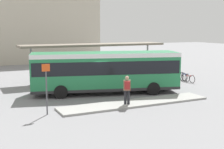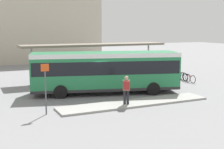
# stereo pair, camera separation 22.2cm
# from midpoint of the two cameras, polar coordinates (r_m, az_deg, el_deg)

# --- Properties ---
(ground_plane) EXTENTS (120.00, 120.00, 0.00)m
(ground_plane) POSITION_cam_midpoint_polar(r_m,az_deg,el_deg) (22.76, -1.47, -3.42)
(ground_plane) COLOR gray
(curb_island) EXTENTS (9.88, 1.80, 0.12)m
(curb_island) POSITION_cam_midpoint_polar(r_m,az_deg,el_deg) (19.61, 4.01, -5.22)
(curb_island) COLOR #9E9E99
(curb_island) RESTS_ON ground_plane
(city_bus) EXTENTS (10.76, 5.27, 2.97)m
(city_bus) POSITION_cam_midpoint_polar(r_m,az_deg,el_deg) (22.47, -1.46, 0.95)
(city_bus) COLOR #237A47
(city_bus) RESTS_ON ground_plane
(pedestrian_waiting) EXTENTS (0.52, 0.55, 1.74)m
(pedestrian_waiting) POSITION_cam_midpoint_polar(r_m,az_deg,el_deg) (18.79, 2.43, -2.51)
(pedestrian_waiting) COLOR #232328
(pedestrian_waiting) RESTS_ON curb_island
(bicycle_red) EXTENTS (0.48, 1.63, 0.70)m
(bicycle_red) POSITION_cam_midpoint_polar(r_m,az_deg,el_deg) (27.92, 13.57, -0.68)
(bicycle_red) COLOR black
(bicycle_red) RESTS_ON ground_plane
(bicycle_blue) EXTENTS (0.48, 1.74, 0.76)m
(bicycle_blue) POSITION_cam_midpoint_polar(r_m,az_deg,el_deg) (28.46, 12.85, -0.42)
(bicycle_blue) COLOR black
(bicycle_blue) RESTS_ON ground_plane
(bicycle_white) EXTENTS (0.48, 1.64, 0.71)m
(bicycle_white) POSITION_cam_midpoint_polar(r_m,az_deg,el_deg) (29.09, 12.32, -0.26)
(bicycle_white) COLOR black
(bicycle_white) RESTS_ON ground_plane
(bicycle_black) EXTENTS (0.48, 1.61, 0.70)m
(bicycle_black) POSITION_cam_midpoint_polar(r_m,az_deg,el_deg) (29.62, 11.60, -0.09)
(bicycle_black) COLOR black
(bicycle_black) RESTS_ON ground_plane
(station_shelter) EXTENTS (13.31, 2.51, 3.28)m
(station_shelter) POSITION_cam_midpoint_polar(r_m,az_deg,el_deg) (28.25, -3.51, 5.36)
(station_shelter) COLOR #706656
(station_shelter) RESTS_ON ground_plane
(potted_planter_near_shelter) EXTENTS (0.77, 0.77, 1.22)m
(potted_planter_near_shelter) POSITION_cam_midpoint_polar(r_m,az_deg,el_deg) (26.04, -1.90, -0.46)
(potted_planter_near_shelter) COLOR slate
(potted_planter_near_shelter) RESTS_ON ground_plane
(platform_sign) EXTENTS (0.44, 0.08, 2.80)m
(platform_sign) POSITION_cam_midpoint_polar(r_m,az_deg,el_deg) (17.29, -12.26, -2.20)
(platform_sign) COLOR #4C4C51
(platform_sign) RESTS_ON ground_plane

